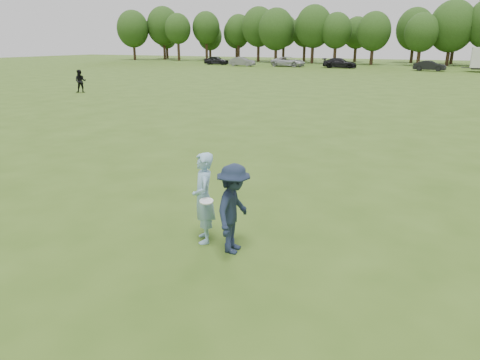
{
  "coord_description": "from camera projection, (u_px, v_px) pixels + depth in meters",
  "views": [
    {
      "loc": [
        3.14,
        -7.69,
        3.94
      ],
      "look_at": [
        -0.59,
        0.2,
        1.1
      ],
      "focal_mm": 32.0,
      "sensor_mm": 36.0,
      "label": 1
    }
  ],
  "objects": [
    {
      "name": "defender",
      "position": [
        234.0,
        209.0,
        8.16
      ],
      "size": [
        0.77,
        1.21,
        1.77
      ],
      "primitive_type": "imported",
      "rotation": [
        0.0,
        0.0,
        1.67
      ],
      "color": "#192438",
      "rests_on": "ground"
    },
    {
      "name": "car_f",
      "position": [
        430.0,
        66.0,
        59.35
      ],
      "size": [
        4.36,
        1.92,
        1.39
      ],
      "primitive_type": "imported",
      "rotation": [
        0.0,
        0.0,
        1.46
      ],
      "color": "black",
      "rests_on": "ground"
    },
    {
      "name": "ground",
      "position": [
        261.0,
        235.0,
        9.1
      ],
      "size": [
        200.0,
        200.0,
        0.0
      ],
      "primitive_type": "plane",
      "color": "#345116",
      "rests_on": "ground"
    },
    {
      "name": "player_far_a",
      "position": [
        81.0,
        81.0,
        34.14
      ],
      "size": [
        1.11,
        1.06,
        1.8
      ],
      "primitive_type": "imported",
      "rotation": [
        0.0,
        0.0,
        0.6
      ],
      "color": "black",
      "rests_on": "ground"
    },
    {
      "name": "treeline",
      "position": [
        452.0,
        27.0,
        72.15
      ],
      "size": [
        130.35,
        18.39,
        11.74
      ],
      "color": "#332114",
      "rests_on": "ground"
    },
    {
      "name": "car_c",
      "position": [
        288.0,
        62.0,
        69.62
      ],
      "size": [
        5.8,
        3.09,
        1.55
      ],
      "primitive_type": "imported",
      "rotation": [
        0.0,
        0.0,
        1.48
      ],
      "color": "#B8B9BD",
      "rests_on": "ground"
    },
    {
      "name": "car_a",
      "position": [
        216.0,
        60.0,
        75.41
      ],
      "size": [
        4.51,
        2.19,
        1.48
      ],
      "primitive_type": "imported",
      "rotation": [
        0.0,
        0.0,
        1.67
      ],
      "color": "black",
      "rests_on": "ground"
    },
    {
      "name": "car_b",
      "position": [
        242.0,
        62.0,
        71.2
      ],
      "size": [
        4.37,
        1.54,
        1.44
      ],
      "primitive_type": "imported",
      "rotation": [
        0.0,
        0.0,
        1.57
      ],
      "color": "slate",
      "rests_on": "ground"
    },
    {
      "name": "disc_in_play",
      "position": [
        206.0,
        201.0,
        8.24
      ],
      "size": [
        0.28,
        0.28,
        0.08
      ],
      "color": "white",
      "rests_on": "ground"
    },
    {
      "name": "car_d",
      "position": [
        340.0,
        63.0,
        66.01
      ],
      "size": [
        5.28,
        2.38,
        1.5
      ],
      "primitive_type": "imported",
      "rotation": [
        0.0,
        0.0,
        1.63
      ],
      "color": "black",
      "rests_on": "ground"
    },
    {
      "name": "thrower",
      "position": [
        204.0,
        198.0,
        8.59
      ],
      "size": [
        0.75,
        0.82,
        1.87
      ],
      "primitive_type": "imported",
      "rotation": [
        0.0,
        0.0,
        -0.98
      ],
      "color": "#8BB7D8",
      "rests_on": "ground"
    }
  ]
}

